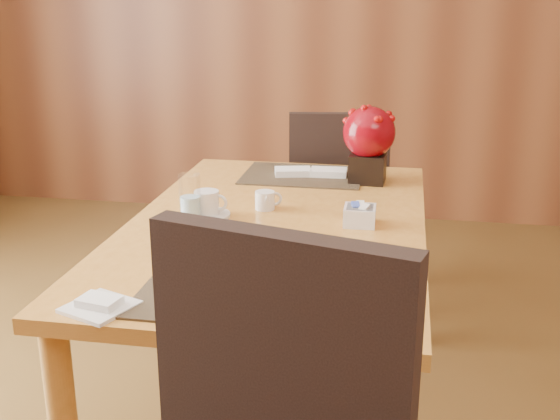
% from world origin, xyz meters
% --- Properties ---
extents(dining_table, '(0.90, 1.50, 0.75)m').
position_xyz_m(dining_table, '(0.00, 0.60, 0.65)').
color(dining_table, '#C68737').
rests_on(dining_table, ground).
extents(placemat_near, '(0.45, 0.33, 0.01)m').
position_xyz_m(placemat_near, '(0.00, 0.05, 0.75)').
color(placemat_near, black).
rests_on(placemat_near, dining_table).
extents(placemat_far, '(0.45, 0.33, 0.01)m').
position_xyz_m(placemat_far, '(0.00, 1.15, 0.75)').
color(placemat_far, black).
rests_on(placemat_far, dining_table).
extents(soup_setting, '(0.33, 0.33, 0.11)m').
position_xyz_m(soup_setting, '(0.02, 0.06, 0.81)').
color(soup_setting, silver).
rests_on(soup_setting, dining_table).
extents(coffee_cup, '(0.15, 0.15, 0.08)m').
position_xyz_m(coffee_cup, '(-0.23, 0.61, 0.79)').
color(coffee_cup, silver).
rests_on(coffee_cup, dining_table).
extents(water_glass, '(0.08, 0.08, 0.15)m').
position_xyz_m(water_glass, '(-0.26, 0.55, 0.83)').
color(water_glass, white).
rests_on(water_glass, dining_table).
extents(creamer_jug, '(0.11, 0.11, 0.06)m').
position_xyz_m(creamer_jug, '(-0.06, 0.72, 0.78)').
color(creamer_jug, silver).
rests_on(creamer_jug, dining_table).
extents(sugar_caddy, '(0.10, 0.10, 0.06)m').
position_xyz_m(sugar_caddy, '(0.25, 0.62, 0.78)').
color(sugar_caddy, silver).
rests_on(sugar_caddy, dining_table).
extents(berry_decor, '(0.19, 0.19, 0.28)m').
position_xyz_m(berry_decor, '(0.25, 1.11, 0.91)').
color(berry_decor, black).
rests_on(berry_decor, dining_table).
extents(napkins_far, '(0.28, 0.13, 0.02)m').
position_xyz_m(napkins_far, '(0.04, 1.15, 0.77)').
color(napkins_far, white).
rests_on(napkins_far, dining_table).
extents(bread_plate, '(0.18, 0.18, 0.01)m').
position_xyz_m(bread_plate, '(-0.28, -0.07, 0.75)').
color(bread_plate, silver).
rests_on(bread_plate, dining_table).
extents(far_chair, '(0.50, 0.50, 0.94)m').
position_xyz_m(far_chair, '(0.09, 1.57, 0.53)').
color(far_chair, black).
rests_on(far_chair, ground).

